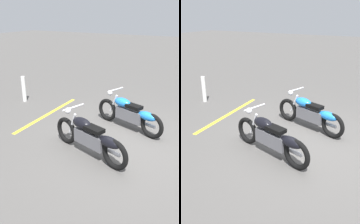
# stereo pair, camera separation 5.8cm
# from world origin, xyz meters

# --- Properties ---
(ground_plane) EXTENTS (60.00, 60.00, 0.00)m
(ground_plane) POSITION_xyz_m (0.00, 0.00, 0.00)
(ground_plane) COLOR #514F4C
(motorcycle_bright_foreground) EXTENTS (2.16, 0.83, 1.04)m
(motorcycle_bright_foreground) POSITION_xyz_m (0.28, -0.86, 0.46)
(motorcycle_bright_foreground) COLOR black
(motorcycle_bright_foreground) RESTS_ON ground
(motorcycle_dark_foreground) EXTENTS (2.18, 0.80, 1.04)m
(motorcycle_dark_foreground) POSITION_xyz_m (0.52, 0.89, 0.46)
(motorcycle_dark_foreground) COLOR black
(motorcycle_dark_foreground) RESTS_ON ground
(bollard_post) EXTENTS (0.14, 0.14, 0.92)m
(bollard_post) POSITION_xyz_m (4.46, -1.15, 0.46)
(bollard_post) COLOR white
(bollard_post) RESTS_ON ground
(parking_stripe_mid) EXTENTS (0.30, 3.20, 0.01)m
(parking_stripe_mid) POSITION_xyz_m (2.92, -0.59, 0.00)
(parking_stripe_mid) COLOR yellow
(parking_stripe_mid) RESTS_ON ground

